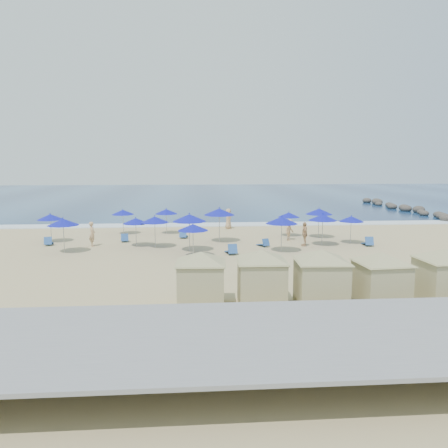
{
  "coord_description": "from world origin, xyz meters",
  "views": [
    {
      "loc": [
        -3.13,
        -26.96,
        6.07
      ],
      "look_at": [
        -0.85,
        3.0,
        1.85
      ],
      "focal_mm": 35.0,
      "sensor_mm": 36.0,
      "label": 1
    }
  ],
  "objects_px": {
    "umbrella_0": "(50,217)",
    "umbrella_12": "(189,218)",
    "umbrella_3": "(136,221)",
    "beachgoer_2": "(289,230)",
    "cabana_4": "(445,269)",
    "beachgoer_3": "(228,219)",
    "cabana_3": "(381,272)",
    "umbrella_2": "(123,212)",
    "trash_bin": "(251,269)",
    "beachgoer_1": "(305,234)",
    "umbrella_4": "(166,212)",
    "umbrella_9": "(289,215)",
    "umbrella_6": "(193,227)",
    "beachgoer_0": "(92,234)",
    "umbrella_1": "(63,222)",
    "umbrella_13": "(323,217)",
    "cabana_2": "(321,271)",
    "umbrella_11": "(351,219)",
    "umbrella_5": "(155,220)",
    "rock_jetty": "(410,209)",
    "umbrella_8": "(282,220)",
    "cabana_1": "(262,270)",
    "umbrella_10": "(319,211)",
    "umbrella_7": "(219,212)"
  },
  "relations": [
    {
      "from": "umbrella_2",
      "to": "beachgoer_1",
      "type": "xyz_separation_m",
      "value": [
        14.11,
        -6.49,
        -1.01
      ]
    },
    {
      "from": "rock_jetty",
      "to": "cabana_2",
      "type": "height_order",
      "value": "cabana_2"
    },
    {
      "from": "cabana_2",
      "to": "umbrella_12",
      "type": "distance_m",
      "value": 13.42
    },
    {
      "from": "trash_bin",
      "to": "beachgoer_0",
      "type": "height_order",
      "value": "beachgoer_0"
    },
    {
      "from": "umbrella_8",
      "to": "umbrella_6",
      "type": "bearing_deg",
      "value": -167.9
    },
    {
      "from": "cabana_1",
      "to": "umbrella_9",
      "type": "distance_m",
      "value": 18.17
    },
    {
      "from": "umbrella_0",
      "to": "beachgoer_2",
      "type": "relative_size",
      "value": 1.36
    },
    {
      "from": "rock_jetty",
      "to": "beachgoer_1",
      "type": "distance_m",
      "value": 28.08
    },
    {
      "from": "umbrella_12",
      "to": "umbrella_13",
      "type": "bearing_deg",
      "value": 8.08
    },
    {
      "from": "umbrella_2",
      "to": "umbrella_9",
      "type": "height_order",
      "value": "umbrella_2"
    },
    {
      "from": "beachgoer_1",
      "to": "umbrella_4",
      "type": "bearing_deg",
      "value": -109.83
    },
    {
      "from": "umbrella_7",
      "to": "umbrella_10",
      "type": "bearing_deg",
      "value": 9.06
    },
    {
      "from": "umbrella_7",
      "to": "beachgoer_3",
      "type": "xyz_separation_m",
      "value": [
        1.29,
        6.85,
        -1.42
      ]
    },
    {
      "from": "umbrella_4",
      "to": "beachgoer_1",
      "type": "bearing_deg",
      "value": -31.78
    },
    {
      "from": "umbrella_6",
      "to": "beachgoer_0",
      "type": "distance_m",
      "value": 8.68
    },
    {
      "from": "umbrella_0",
      "to": "umbrella_8",
      "type": "relative_size",
      "value": 0.89
    },
    {
      "from": "umbrella_12",
      "to": "umbrella_10",
      "type": "bearing_deg",
      "value": 24.24
    },
    {
      "from": "umbrella_8",
      "to": "beachgoer_0",
      "type": "distance_m",
      "value": 13.83
    },
    {
      "from": "cabana_3",
      "to": "cabana_4",
      "type": "bearing_deg",
      "value": 1.39
    },
    {
      "from": "umbrella_0",
      "to": "umbrella_4",
      "type": "distance_m",
      "value": 9.3
    },
    {
      "from": "umbrella_6",
      "to": "rock_jetty",
      "type": "bearing_deg",
      "value": 41.76
    },
    {
      "from": "rock_jetty",
      "to": "umbrella_8",
      "type": "distance_m",
      "value": 31.07
    },
    {
      "from": "umbrella_9",
      "to": "umbrella_6",
      "type": "bearing_deg",
      "value": -136.2
    },
    {
      "from": "cabana_2",
      "to": "umbrella_11",
      "type": "distance_m",
      "value": 15.7
    },
    {
      "from": "umbrella_6",
      "to": "umbrella_5",
      "type": "bearing_deg",
      "value": 127.82
    },
    {
      "from": "cabana_2",
      "to": "cabana_4",
      "type": "distance_m",
      "value": 5.38
    },
    {
      "from": "umbrella_0",
      "to": "umbrella_6",
      "type": "xyz_separation_m",
      "value": [
        10.89,
        -6.35,
        0.01
      ]
    },
    {
      "from": "umbrella_11",
      "to": "beachgoer_0",
      "type": "distance_m",
      "value": 19.31
    },
    {
      "from": "umbrella_0",
      "to": "umbrella_2",
      "type": "relative_size",
      "value": 1.03
    },
    {
      "from": "cabana_3",
      "to": "trash_bin",
      "type": "bearing_deg",
      "value": 132.06
    },
    {
      "from": "cabana_4",
      "to": "umbrella_6",
      "type": "height_order",
      "value": "cabana_4"
    },
    {
      "from": "umbrella_1",
      "to": "umbrella_0",
      "type": "bearing_deg",
      "value": 117.21
    },
    {
      "from": "umbrella_11",
      "to": "umbrella_5",
      "type": "bearing_deg",
      "value": -178.0
    },
    {
      "from": "cabana_4",
      "to": "umbrella_13",
      "type": "bearing_deg",
      "value": 94.93
    },
    {
      "from": "rock_jetty",
      "to": "umbrella_1",
      "type": "xyz_separation_m",
      "value": [
        -35.78,
        -21.94,
        1.75
      ]
    },
    {
      "from": "cabana_2",
      "to": "umbrella_13",
      "type": "height_order",
      "value": "cabana_2"
    },
    {
      "from": "umbrella_3",
      "to": "beachgoer_2",
      "type": "relative_size",
      "value": 1.31
    },
    {
      "from": "umbrella_13",
      "to": "umbrella_5",
      "type": "bearing_deg",
      "value": 179.32
    },
    {
      "from": "cabana_1",
      "to": "umbrella_9",
      "type": "height_order",
      "value": "cabana_1"
    },
    {
      "from": "beachgoer_1",
      "to": "beachgoer_3",
      "type": "height_order",
      "value": "beachgoer_3"
    },
    {
      "from": "umbrella_0",
      "to": "umbrella_12",
      "type": "distance_m",
      "value": 11.52
    },
    {
      "from": "trash_bin",
      "to": "umbrella_11",
      "type": "bearing_deg",
      "value": 28.34
    },
    {
      "from": "umbrella_11",
      "to": "umbrella_12",
      "type": "bearing_deg",
      "value": -170.46
    },
    {
      "from": "umbrella_2",
      "to": "umbrella_10",
      "type": "xyz_separation_m",
      "value": [
        16.15,
        -3.13,
        0.27
      ]
    },
    {
      "from": "umbrella_1",
      "to": "beachgoer_3",
      "type": "distance_m",
      "value": 15.76
    },
    {
      "from": "beachgoer_2",
      "to": "cabana_2",
      "type": "bearing_deg",
      "value": -144.45
    },
    {
      "from": "umbrella_7",
      "to": "cabana_3",
      "type": "bearing_deg",
      "value": -69.66
    },
    {
      "from": "umbrella_2",
      "to": "umbrella_12",
      "type": "distance_m",
      "value": 9.7
    },
    {
      "from": "cabana_4",
      "to": "umbrella_3",
      "type": "height_order",
      "value": "cabana_4"
    },
    {
      "from": "cabana_4",
      "to": "beachgoer_3",
      "type": "bearing_deg",
      "value": 108.11
    }
  ]
}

